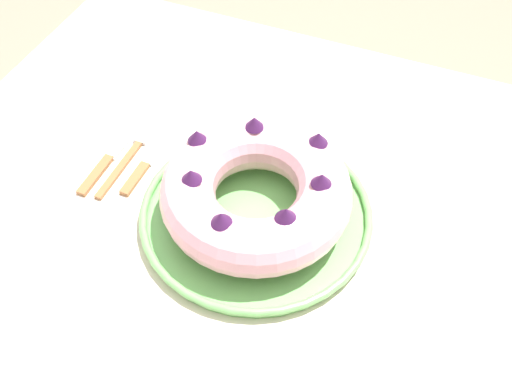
{
  "coord_description": "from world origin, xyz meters",
  "views": [
    {
      "loc": [
        0.19,
        -0.5,
        1.48
      ],
      "look_at": [
        -0.02,
        0.02,
        0.81
      ],
      "focal_mm": 42.0,
      "sensor_mm": 36.0,
      "label": 1
    }
  ],
  "objects_px": {
    "cake_knife": "(145,165)",
    "serving_knife": "(108,160)",
    "bundt_cake": "(256,192)",
    "fork": "(132,153)",
    "serving_dish": "(256,214)"
  },
  "relations": [
    {
      "from": "serving_dish",
      "to": "serving_knife",
      "type": "relative_size",
      "value": 1.79
    },
    {
      "from": "serving_knife",
      "to": "cake_knife",
      "type": "xyz_separation_m",
      "value": [
        0.06,
        0.01,
        0.0
      ]
    },
    {
      "from": "serving_dish",
      "to": "bundt_cake",
      "type": "distance_m",
      "value": 0.05
    },
    {
      "from": "bundt_cake",
      "to": "cake_knife",
      "type": "bearing_deg",
      "value": 171.85
    },
    {
      "from": "bundt_cake",
      "to": "fork",
      "type": "distance_m",
      "value": 0.26
    },
    {
      "from": "serving_dish",
      "to": "fork",
      "type": "distance_m",
      "value": 0.25
    },
    {
      "from": "bundt_cake",
      "to": "fork",
      "type": "relative_size",
      "value": 1.53
    },
    {
      "from": "bundt_cake",
      "to": "fork",
      "type": "xyz_separation_m",
      "value": [
        -0.25,
        0.05,
        -0.06
      ]
    },
    {
      "from": "fork",
      "to": "bundt_cake",
      "type": "bearing_deg",
      "value": -10.67
    },
    {
      "from": "bundt_cake",
      "to": "serving_knife",
      "type": "relative_size",
      "value": 1.43
    },
    {
      "from": "serving_knife",
      "to": "cake_knife",
      "type": "distance_m",
      "value": 0.06
    },
    {
      "from": "fork",
      "to": "serving_knife",
      "type": "xyz_separation_m",
      "value": [
        -0.03,
        -0.03,
        -0.0
      ]
    },
    {
      "from": "bundt_cake",
      "to": "serving_knife",
      "type": "bearing_deg",
      "value": 176.33
    },
    {
      "from": "cake_knife",
      "to": "serving_knife",
      "type": "bearing_deg",
      "value": -174.88
    },
    {
      "from": "serving_dish",
      "to": "bundt_cake",
      "type": "bearing_deg",
      "value": 118.04
    }
  ]
}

